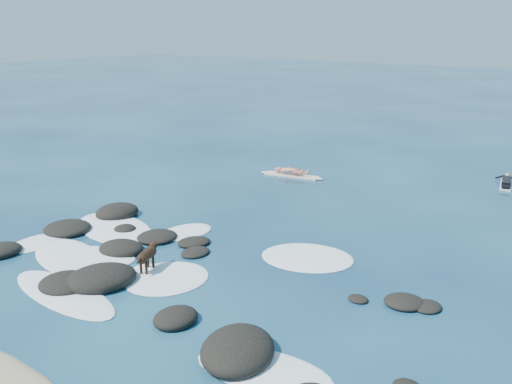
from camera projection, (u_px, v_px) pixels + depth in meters
The scene contains 6 objects.
ground at pixel (202, 260), 16.34m from camera, with size 160.00×160.00×0.00m, color #0A2642.
reef_rocks at pixel (138, 271), 15.32m from camera, with size 13.33×6.91×0.66m.
breaking_foam at pixel (143, 263), 16.12m from camera, with size 12.12×7.74×0.12m.
standing_surfer_rig at pixel (292, 162), 24.96m from camera, with size 2.93×0.88×1.67m.
paddling_surfer_rig at pixel (506, 182), 23.73m from camera, with size 0.97×2.18×0.38m.
dog at pixel (148, 254), 15.41m from camera, with size 0.55×1.17×0.77m.
Camera 1 is at (9.72, -11.66, 6.53)m, focal length 40.00 mm.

